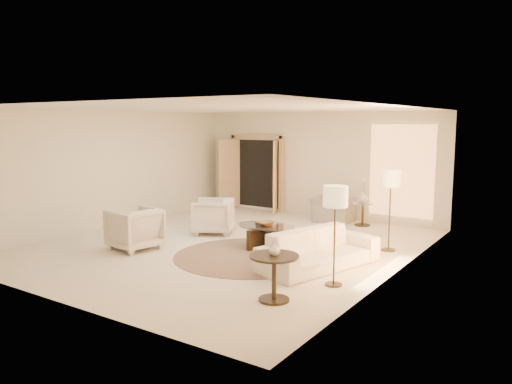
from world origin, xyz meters
The scene contains 18 objects.
room centered at (0.00, 0.00, 1.40)m, with size 7.04×8.04×2.83m.
windows_right centered at (3.45, 0.10, 1.35)m, with size 0.10×6.40×2.40m, color #FFB366, non-canonical shape.
window_back_corner centered at (2.30, 3.95, 1.35)m, with size 1.70×0.10×2.40m, color #FFB366, non-canonical shape.
curtains_right centered at (3.40, 1.00, 1.30)m, with size 0.06×5.20×2.60m, color #C6BB82, non-canonical shape.
french_doors centered at (-1.90, 3.82, 1.07)m, with size 1.95×0.66×2.16m.
area_rug centered at (0.85, -0.48, 0.01)m, with size 2.90×2.90×0.01m, color #452F23.
sofa centered at (2.28, -0.44, 0.33)m, with size 2.28×0.89×0.67m, color silver.
armchair_left centered at (-0.98, 0.69, 0.44)m, with size 0.85×0.80×0.88m, color silver.
armchair_right centered at (-1.39, -1.31, 0.46)m, with size 0.89×0.83×0.92m, color silver.
accent_chair centered at (0.76, 3.40, 0.42)m, with size 0.95×0.62×0.83m, color gray.
coffee_table centered at (0.74, 0.24, 0.29)m, with size 1.60×1.60×0.46m.
end_table centered at (2.48, -2.25, 0.46)m, with size 0.71×0.71×0.67m.
side_table centered at (1.56, 3.40, 0.35)m, with size 0.50×0.50×0.58m.
floor_lamp_near centered at (2.90, 1.40, 1.38)m, with size 0.39×0.39×1.62m.
floor_lamp_far centered at (2.90, -1.16, 1.34)m, with size 0.38×0.38×1.57m.
bowl centered at (0.74, 0.24, 0.50)m, with size 0.35×0.35×0.09m, color brown.
end_vase centered at (2.48, -2.25, 0.75)m, with size 0.17×0.17×0.17m, color silver.
side_vase centered at (1.56, 3.40, 0.71)m, with size 0.25×0.25×0.26m, color silver.
Camera 1 is at (6.06, -8.10, 2.54)m, focal length 35.00 mm.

